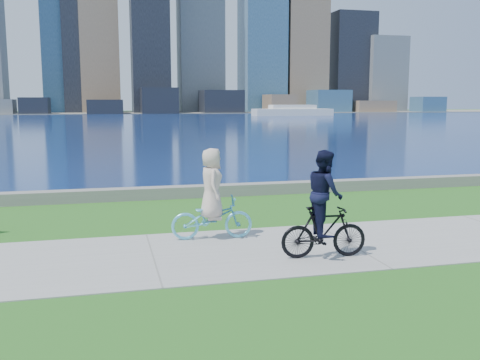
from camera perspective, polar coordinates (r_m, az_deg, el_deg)
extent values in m
plane|color=#1F5917|center=(10.31, -9.25, -8.19)|extent=(320.00, 320.00, 0.00)
cube|color=gray|center=(10.30, -9.25, -8.14)|extent=(80.00, 3.50, 0.02)
cube|color=slate|center=(16.30, -11.11, -1.46)|extent=(90.00, 0.50, 0.35)
cube|color=navy|center=(81.91, -13.53, 6.14)|extent=(320.00, 131.00, 0.01)
cube|color=slate|center=(139.88, -13.78, 7.01)|extent=(320.00, 30.00, 0.12)
cube|color=black|center=(129.96, -21.03, 7.40)|extent=(6.17, 7.35, 3.74)
cube|color=black|center=(128.97, -14.20, 7.59)|extent=(7.96, 9.70, 3.26)
cube|color=black|center=(129.77, -8.65, 8.37)|extent=(8.47, 9.03, 6.03)
cube|color=black|center=(133.55, -2.04, 8.35)|extent=(9.86, 9.27, 5.56)
cube|color=#775E49|center=(138.03, 4.23, 8.13)|extent=(6.80, 8.28, 4.57)
cube|color=navy|center=(144.58, 9.35, 8.29)|extent=(9.46, 9.70, 5.77)
cube|color=#775E49|center=(147.72, 13.73, 7.64)|extent=(10.74, 8.77, 3.04)
cube|color=navy|center=(154.14, 19.40, 7.62)|extent=(7.17, 6.57, 4.07)
cube|color=navy|center=(144.40, -19.25, 17.03)|extent=(6.30, 7.42, 51.32)
cube|color=navy|center=(149.24, 2.38, 15.61)|extent=(11.00, 11.48, 43.23)
cube|color=#775E49|center=(152.28, 6.78, 14.18)|extent=(11.12, 10.72, 36.72)
cube|color=black|center=(156.92, 11.91, 12.17)|extent=(11.67, 7.28, 27.34)
cube|color=slate|center=(159.75, 15.05, 10.81)|extent=(11.08, 8.53, 20.76)
cube|color=silver|center=(109.14, 5.60, 7.20)|extent=(15.98, 4.57, 1.37)
cube|color=silver|center=(109.12, 5.61, 7.77)|extent=(9.13, 3.43, 0.80)
imported|color=#5FC5E9|center=(11.38, -3.02, -4.05)|extent=(0.73, 1.77, 0.90)
imported|color=silver|center=(11.24, -3.05, -0.41)|extent=(0.54, 0.78, 1.51)
imported|color=black|center=(10.13, 8.93, -5.50)|extent=(0.62, 1.66, 0.98)
imported|color=black|center=(9.98, 9.03, -1.37)|extent=(0.67, 0.82, 1.60)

